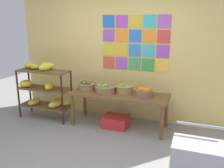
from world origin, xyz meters
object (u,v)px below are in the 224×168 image
Objects in this scene: display_table at (119,97)px; fruit_basket_back_left at (87,86)px; shopping_cart at (198,160)px; banana_shelf_unit at (44,87)px; fruit_basket_centre at (105,88)px; fruit_basket_right at (144,92)px; fruit_basket_left at (124,88)px; produce_crate_under_table at (116,121)px.

display_table is 5.07× the size of fruit_basket_back_left.
banana_shelf_unit is at bearing 158.62° from shopping_cart.
shopping_cart is (1.65, -1.43, -0.26)m from fruit_basket_centre.
display_table is 4.41× the size of fruit_basket_centre.
fruit_basket_right is at bearing 2.58° from banana_shelf_unit.
display_table is at bearing -4.14° from fruit_basket_back_left.
banana_shelf_unit is at bearing -174.88° from fruit_basket_centre.
fruit_basket_centre is (-0.26, 0.00, 0.14)m from display_table.
fruit_basket_left is at bearing 20.20° from fruit_basket_centre.
fruit_basket_centre reaches higher than display_table.
produce_crate_under_table is (0.22, -0.05, -0.60)m from fruit_basket_centre.
fruit_basket_left is at bearing 160.39° from fruit_basket_right.
shopping_cart is (0.93, -1.41, -0.28)m from fruit_basket_right.
fruit_basket_left is (-0.40, 0.14, -0.01)m from fruit_basket_right.
banana_shelf_unit is 3.19× the size of fruit_basket_back_left.
banana_shelf_unit is at bearing -169.35° from fruit_basket_back_left.
fruit_basket_left is 2.06m from shopping_cart.
banana_shelf_unit is 1.60m from fruit_basket_left.
fruit_basket_back_left is 0.73m from fruit_basket_left.
fruit_basket_right reaches higher than fruit_basket_left.
fruit_basket_left is (0.06, 0.12, 0.14)m from display_table.
shopping_cart is at bearing -56.64° from fruit_basket_right.
fruit_basket_centre is 1.18× the size of fruit_basket_left.
banana_shelf_unit is 0.63× the size of display_table.
shopping_cart is (1.33, -1.55, -0.26)m from fruit_basket_left.
fruit_basket_centre is 0.52× the size of shopping_cart.
display_table is 0.49m from fruit_basket_right.
banana_shelf_unit is at bearing -171.66° from fruit_basket_left.
banana_shelf_unit reaches higher than display_table.
fruit_basket_back_left is 0.46× the size of shopping_cart.
display_table is 2.00m from shopping_cart.
fruit_basket_centre is at bearing -6.78° from fruit_basket_back_left.
shopping_cart is (2.06, -1.48, -0.27)m from fruit_basket_back_left.
fruit_basket_back_left is at bearing -174.39° from fruit_basket_left.
display_table is 3.85× the size of produce_crate_under_table.
shopping_cart reaches higher than display_table.
fruit_basket_right is at bearing -19.61° from fruit_basket_left.
fruit_basket_back_left is (-1.13, 0.07, -0.01)m from fruit_basket_right.
fruit_basket_right is 1.13m from fruit_basket_back_left.
banana_shelf_unit reaches higher than fruit_basket_back_left.
fruit_basket_right is 1.71m from shopping_cart.
banana_shelf_unit is 1.45× the size of shopping_cart.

